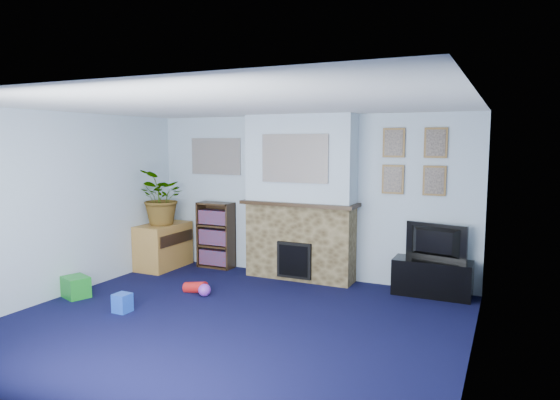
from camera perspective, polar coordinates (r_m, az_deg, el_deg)
The scene contains 26 objects.
floor at distance 5.74m, azimuth -5.87°, elevation -13.89°, with size 5.00×4.50×0.01m, color black.
ceiling at distance 5.39m, azimuth -6.18°, elevation 10.74°, with size 5.00×4.50×0.01m, color white.
wall_back at distance 7.44m, azimuth 2.93°, elevation 0.39°, with size 5.00×0.04×2.40m, color silver.
wall_front at distance 3.73m, azimuth -24.22°, elevation -6.53°, with size 5.00×0.04×2.40m, color silver.
wall_left at distance 7.05m, azimuth -23.72°, elevation -0.52°, with size 0.04×4.50×2.40m, color silver.
wall_right at distance 4.69m, azimuth 21.26°, elevation -3.79°, with size 0.04×4.50×2.40m, color silver.
chimney_breast at distance 7.26m, azimuth 2.32°, elevation 0.11°, with size 1.72×0.50×2.40m.
collage_main at distance 7.02m, azimuth 1.68°, elevation 4.77°, with size 1.00×0.03×0.68m, color gray.
collage_left at distance 8.10m, azimuth -7.34°, elevation 4.97°, with size 0.90×0.03×0.58m, color gray.
portrait_tl at distance 6.99m, azimuth 12.89°, elevation 6.40°, with size 0.30×0.03×0.40m, color brown.
portrait_tr at distance 6.90m, azimuth 17.38°, elevation 6.26°, with size 0.30×0.03×0.40m, color brown.
portrait_bl at distance 7.01m, azimuth 12.78°, elevation 2.31°, with size 0.30×0.03×0.40m, color brown.
portrait_br at distance 6.92m, azimuth 17.24°, elevation 2.12°, with size 0.30×0.03×0.40m, color brown.
tv_stand at distance 6.93m, azimuth 17.00°, elevation -8.58°, with size 1.00×0.42×0.47m, color black.
television at distance 6.84m, azimuth 17.16°, elevation -4.63°, with size 0.82×0.11×0.47m, color black.
bookshelf at distance 8.09m, azimuth -7.30°, elevation -4.14°, with size 0.58×0.28×1.05m.
sideboard at distance 8.25m, azimuth -13.17°, elevation -5.14°, with size 0.50×0.91×0.71m, color #B38039.
potted_plant at distance 8.05m, azimuth -13.26°, elevation 0.31°, with size 0.79×0.68×0.88m, color #26661E.
mantel_clock at distance 7.24m, azimuth 1.53°, elevation 0.39°, with size 0.10×0.06×0.14m, color gold.
mantel_candle at distance 7.08m, azimuth 4.83°, elevation 0.30°, with size 0.04×0.04×0.14m, color #B2BFC6.
mantel_teddy at distance 7.41m, azimuth -1.28°, elevation 0.49°, with size 0.13×0.13×0.13m, color gray.
mantel_can at distance 6.98m, azimuth 7.30°, elevation 0.01°, with size 0.06×0.06×0.12m, color blue.
green_crate at distance 7.10m, azimuth -22.31°, elevation -9.14°, with size 0.34×0.27×0.27m, color #198C26.
toy_ball at distance 6.70m, azimuth -8.63°, elevation -10.08°, with size 0.17×0.17×0.17m, color purple.
toy_block at distance 6.33m, azimuth -17.57°, elevation -11.16°, with size 0.18×0.18×0.22m, color blue.
toy_tube at distance 6.88m, azimuth -9.63°, elevation -9.82°, with size 0.15×0.15×0.32m, color red.
Camera 1 is at (2.78, -4.61, 2.02)m, focal length 32.00 mm.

